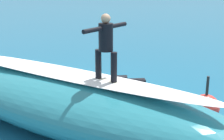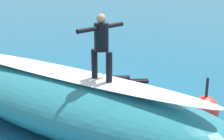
% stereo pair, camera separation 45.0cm
% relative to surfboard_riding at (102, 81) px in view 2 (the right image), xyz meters
% --- Properties ---
extents(ground_plane, '(120.00, 120.00, 0.00)m').
position_rel_surfboard_riding_xyz_m(ground_plane, '(1.93, -2.77, -1.52)').
color(ground_plane, '#196084').
extents(wave_crest, '(9.97, 5.17, 1.48)m').
position_rel_surfboard_riding_xyz_m(wave_crest, '(1.17, -0.32, -0.78)').
color(wave_crest, teal).
rests_on(wave_crest, ground_plane).
extents(wave_foam_lip, '(8.12, 3.07, 0.08)m').
position_rel_surfboard_riding_xyz_m(wave_foam_lip, '(1.17, -0.32, -0.00)').
color(wave_foam_lip, white).
rests_on(wave_foam_lip, wave_crest).
extents(surfboard_riding, '(2.07, 1.19, 0.08)m').
position_rel_surfboard_riding_xyz_m(surfboard_riding, '(0.00, 0.00, 0.00)').
color(surfboard_riding, '#EAE5C6').
rests_on(surfboard_riding, wave_crest).
extents(surfer_riding, '(0.63, 1.39, 1.54)m').
position_rel_surfboard_riding_xyz_m(surfer_riding, '(-0.00, 0.00, 0.93)').
color(surfer_riding, black).
rests_on(surfer_riding, surfboard_riding).
extents(surfboard_paddling, '(2.15, 1.29, 0.08)m').
position_rel_surfboard_riding_xyz_m(surfboard_paddling, '(0.90, -3.99, -1.48)').
color(surfboard_paddling, '#EAE5C6').
rests_on(surfboard_paddling, ground_plane).
extents(surfer_paddling, '(1.64, 0.88, 0.31)m').
position_rel_surfboard_riding_xyz_m(surfer_paddling, '(0.78, -4.04, -1.31)').
color(surfer_paddling, black).
rests_on(surfer_paddling, surfboard_paddling).
extents(buoy_marker, '(0.76, 0.76, 1.29)m').
position_rel_surfboard_riding_xyz_m(buoy_marker, '(-2.31, -1.85, -1.14)').
color(buoy_marker, red).
rests_on(buoy_marker, ground_plane).
extents(foam_patch_near, '(1.05, 0.81, 0.15)m').
position_rel_surfboard_riding_xyz_m(foam_patch_near, '(1.31, -2.07, -1.45)').
color(foam_patch_near, white).
rests_on(foam_patch_near, ground_plane).
extents(foam_patch_mid, '(1.05, 0.94, 0.16)m').
position_rel_surfboard_riding_xyz_m(foam_patch_mid, '(-1.99, -2.17, -1.44)').
color(foam_patch_mid, white).
rests_on(foam_patch_mid, ground_plane).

